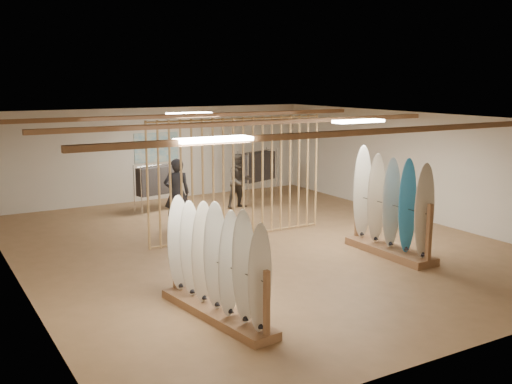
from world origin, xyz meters
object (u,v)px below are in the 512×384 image
clothing_rack_b (258,167)px  shopper_a (177,189)px  shopper_b (240,177)px  rack_right (391,221)px  clothing_rack_a (157,180)px  rack_left (216,279)px

clothing_rack_b → shopper_a: 4.28m
clothing_rack_b → shopper_b: 1.51m
rack_right → shopper_b: bearing=94.9°
rack_right → clothing_rack_a: (-2.70, 6.41, 0.15)m
clothing_rack_b → shopper_b: shopper_b is taller
rack_right → clothing_rack_b: bearing=84.2°
rack_right → shopper_a: rack_right is taller
rack_right → clothing_rack_a: rack_right is taller
clothing_rack_a → shopper_a: size_ratio=0.68×
clothing_rack_a → shopper_b: bearing=-31.6°
rack_left → clothing_rack_b: size_ratio=1.71×
clothing_rack_b → rack_left: bearing=-145.5°
shopper_b → rack_left: bearing=-123.2°
shopper_a → rack_left: bearing=88.1°
shopper_a → shopper_b: (2.48, 1.30, -0.11)m
clothing_rack_a → shopper_b: shopper_b is taller
rack_left → clothing_rack_b: (5.34, 7.82, 0.37)m
clothing_rack_a → rack_right: bearing=-80.3°
clothing_rack_b → shopper_a: (-3.64, -2.26, 0.00)m
shopper_a → rack_right: bearing=139.3°
shopper_a → clothing_rack_b: bearing=-133.0°
rack_right → clothing_rack_b: rack_right is taller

